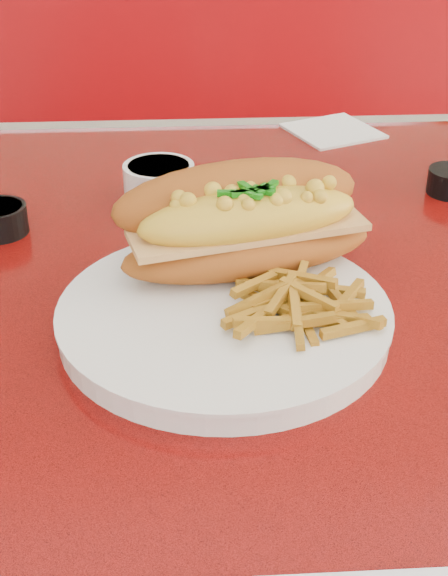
{
  "coord_description": "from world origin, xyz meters",
  "views": [
    {
      "loc": [
        -0.09,
        -0.69,
        1.15
      ],
      "look_at": [
        -0.06,
        -0.12,
        0.81
      ],
      "focal_mm": 50.0,
      "sensor_mm": 36.0,
      "label": 1
    }
  ],
  "objects": [
    {
      "name": "fries_pile",
      "position": [
        0.0,
        -0.14,
        0.8
      ],
      "size": [
        0.1,
        0.1,
        0.03
      ],
      "primitive_type": null,
      "rotation": [
        0.0,
        0.0,
        -0.07
      ],
      "color": "#BE8520",
      "rests_on": "dinner_plate"
    },
    {
      "name": "dinner_plate",
      "position": [
        -0.06,
        -0.12,
        0.78
      ],
      "size": [
        0.29,
        0.29,
        0.02
      ],
      "rotation": [
        0.0,
        0.0,
        -0.02
      ],
      "color": "white",
      "rests_on": "diner_table"
    },
    {
      "name": "mac_hoagie",
      "position": [
        -0.04,
        -0.05,
        0.83
      ],
      "size": [
        0.25,
        0.17,
        0.1
      ],
      "rotation": [
        0.0,
        0.0,
        0.25
      ],
      "color": "#AD591B",
      "rests_on": "dinner_plate"
    },
    {
      "name": "diner_table",
      "position": [
        0.0,
        0.0,
        0.61
      ],
      "size": [
        1.23,
        0.83,
        0.77
      ],
      "color": "red",
      "rests_on": "ground"
    },
    {
      "name": "gravy_ramekin",
      "position": [
        -0.12,
        0.14,
        0.79
      ],
      "size": [
        0.09,
        0.09,
        0.04
      ],
      "rotation": [
        0.0,
        0.0,
        -0.14
      ],
      "color": "white",
      "rests_on": "diner_table"
    },
    {
      "name": "booth_bench_far",
      "position": [
        0.0,
        0.81,
        0.29
      ],
      "size": [
        1.2,
        0.51,
        0.9
      ],
      "color": "#9B0A0E",
      "rests_on": "ground"
    },
    {
      "name": "fork",
      "position": [
        -0.0,
        -0.08,
        0.79
      ],
      "size": [
        0.06,
        0.14,
        0.0
      ],
      "rotation": [
        0.0,
        0.0,
        1.94
      ],
      "color": "silver",
      "rests_on": "dinner_plate"
    },
    {
      "name": "paper_napkin",
      "position": [
        0.12,
        0.36,
        0.77
      ],
      "size": [
        0.14,
        0.14,
        0.0
      ],
      "primitive_type": "cube",
      "rotation": [
        0.0,
        0.0,
        0.4
      ],
      "color": "white",
      "rests_on": "diner_table"
    }
  ]
}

